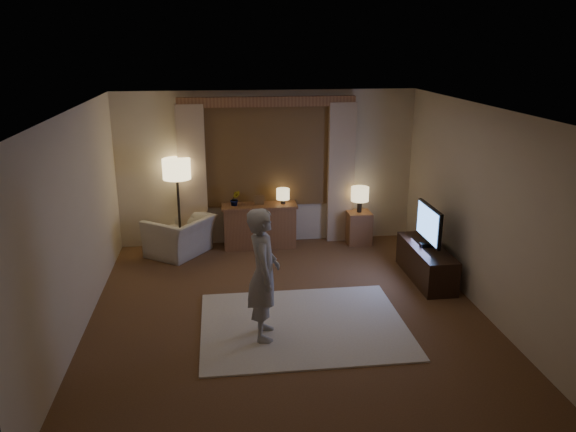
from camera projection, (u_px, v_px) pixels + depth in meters
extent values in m
cube|color=brown|center=(288.00, 313.00, 7.25)|extent=(5.00, 5.50, 0.02)
cube|color=silver|center=(287.00, 108.00, 6.47)|extent=(5.00, 5.50, 0.02)
cube|color=beige|center=(267.00, 168.00, 9.48)|extent=(5.00, 0.02, 2.60)
cube|color=beige|center=(333.00, 324.00, 4.25)|extent=(5.00, 0.02, 2.60)
cube|color=beige|center=(75.00, 224.00, 6.57)|extent=(0.02, 5.50, 2.60)
cube|color=beige|center=(482.00, 209.00, 7.16)|extent=(0.02, 5.50, 2.60)
cube|color=black|center=(267.00, 154.00, 9.38)|extent=(2.00, 0.01, 1.70)
cube|color=brown|center=(267.00, 154.00, 9.37)|extent=(2.08, 0.04, 1.78)
cube|color=tan|center=(193.00, 178.00, 9.26)|extent=(0.45, 0.12, 2.40)
cube|color=tan|center=(341.00, 173.00, 9.55)|extent=(0.45, 0.12, 2.40)
cube|color=brown|center=(267.00, 102.00, 9.06)|extent=(2.90, 0.14, 0.16)
cube|color=beige|center=(303.00, 325.00, 6.91)|extent=(2.50, 2.00, 0.02)
cube|color=brown|center=(260.00, 227.00, 9.50)|extent=(1.20, 0.40, 0.70)
cube|color=brown|center=(259.00, 201.00, 9.36)|extent=(0.16, 0.02, 0.20)
imported|color=#999999|center=(235.00, 199.00, 9.30)|extent=(0.17, 0.13, 0.30)
cylinder|color=black|center=(283.00, 203.00, 9.42)|extent=(0.08, 0.08, 0.12)
cylinder|color=#F5D893|center=(283.00, 194.00, 9.38)|extent=(0.22, 0.22, 0.18)
cylinder|color=black|center=(181.00, 249.00, 9.44)|extent=(0.33, 0.33, 0.03)
cylinder|color=black|center=(179.00, 215.00, 9.26)|extent=(0.04, 0.04, 1.23)
cylinder|color=#F5D893|center=(176.00, 169.00, 9.03)|extent=(0.45, 0.45, 0.33)
imported|color=beige|center=(180.00, 236.00, 9.16)|extent=(1.25, 1.28, 0.63)
cube|color=brown|center=(359.00, 228.00, 9.67)|extent=(0.40, 0.40, 0.56)
cylinder|color=black|center=(359.00, 206.00, 9.56)|extent=(0.08, 0.08, 0.20)
cylinder|color=#F5D893|center=(360.00, 194.00, 9.49)|extent=(0.30, 0.30, 0.24)
cube|color=black|center=(426.00, 263.00, 8.21)|extent=(0.45, 1.40, 0.50)
cube|color=black|center=(427.00, 245.00, 8.13)|extent=(0.21, 0.10, 0.06)
cube|color=black|center=(429.00, 223.00, 8.03)|extent=(0.05, 0.86, 0.52)
cube|color=#5B99F8|center=(427.00, 223.00, 8.03)|extent=(0.00, 0.80, 0.47)
imported|color=#A39E97|center=(264.00, 274.00, 6.41)|extent=(0.41, 0.60, 1.57)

